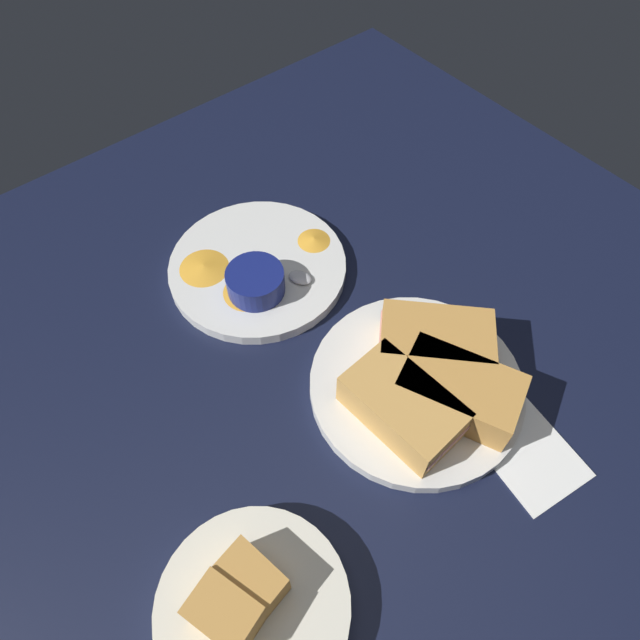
{
  "coord_description": "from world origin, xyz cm",
  "views": [
    {
      "loc": [
        -26.75,
        25.34,
        60.64
      ],
      "look_at": [
        4.41,
        -0.08,
        3.0
      ],
      "focal_mm": 32.11,
      "sensor_mm": 36.0,
      "label": 1
    }
  ],
  "objects_px": {
    "plate_chips_companion": "(260,266)",
    "bread_basket_rear": "(251,607)",
    "spoon_by_dark_ramekin": "(418,379)",
    "ramekin_dark_sauce": "(445,342)",
    "ramekin_light_gravy": "(255,281)",
    "sandwich_half_extra": "(436,341)",
    "sandwich_half_near": "(403,406)",
    "spoon_by_gravy_ramekin": "(292,274)",
    "sandwich_half_far": "(459,390)",
    "plate_sandwich_main": "(416,386)"
  },
  "relations": [
    {
      "from": "spoon_by_gravy_ramekin",
      "to": "sandwich_half_near",
      "type": "bearing_deg",
      "value": 173.07
    },
    {
      "from": "ramekin_dark_sauce",
      "to": "ramekin_light_gravy",
      "type": "distance_m",
      "value": 0.25
    },
    {
      "from": "sandwich_half_extra",
      "to": "spoon_by_gravy_ramekin",
      "type": "bearing_deg",
      "value": 16.39
    },
    {
      "from": "sandwich_half_near",
      "to": "spoon_by_gravy_ramekin",
      "type": "height_order",
      "value": "sandwich_half_near"
    },
    {
      "from": "plate_chips_companion",
      "to": "sandwich_half_extra",
      "type": "bearing_deg",
      "value": -162.34
    },
    {
      "from": "sandwich_half_near",
      "to": "spoon_by_gravy_ramekin",
      "type": "relative_size",
      "value": 1.42
    },
    {
      "from": "sandwich_half_extra",
      "to": "spoon_by_gravy_ramekin",
      "type": "distance_m",
      "value": 0.21
    },
    {
      "from": "sandwich_half_far",
      "to": "spoon_by_gravy_ramekin",
      "type": "height_order",
      "value": "sandwich_half_far"
    },
    {
      "from": "plate_sandwich_main",
      "to": "plate_chips_companion",
      "type": "relative_size",
      "value": 1.04
    },
    {
      "from": "ramekin_dark_sauce",
      "to": "ramekin_light_gravy",
      "type": "height_order",
      "value": "ramekin_dark_sauce"
    },
    {
      "from": "sandwich_half_extra",
      "to": "spoon_by_gravy_ramekin",
      "type": "height_order",
      "value": "sandwich_half_extra"
    },
    {
      "from": "sandwich_half_extra",
      "to": "spoon_by_dark_ramekin",
      "type": "distance_m",
      "value": 0.05
    },
    {
      "from": "sandwich_half_near",
      "to": "ramekin_light_gravy",
      "type": "bearing_deg",
      "value": 4.78
    },
    {
      "from": "sandwich_half_extra",
      "to": "plate_chips_companion",
      "type": "relative_size",
      "value": 0.61
    },
    {
      "from": "plate_chips_companion",
      "to": "bread_basket_rear",
      "type": "bearing_deg",
      "value": 143.29
    },
    {
      "from": "plate_sandwich_main",
      "to": "spoon_by_gravy_ramekin",
      "type": "distance_m",
      "value": 0.22
    },
    {
      "from": "bread_basket_rear",
      "to": "ramekin_light_gravy",
      "type": "bearing_deg",
      "value": -36.32
    },
    {
      "from": "sandwich_half_near",
      "to": "spoon_by_gravy_ramekin",
      "type": "bearing_deg",
      "value": -6.93
    },
    {
      "from": "ramekin_light_gravy",
      "to": "spoon_by_gravy_ramekin",
      "type": "height_order",
      "value": "ramekin_light_gravy"
    },
    {
      "from": "spoon_by_dark_ramekin",
      "to": "ramekin_light_gravy",
      "type": "height_order",
      "value": "ramekin_light_gravy"
    },
    {
      "from": "bread_basket_rear",
      "to": "spoon_by_dark_ramekin",
      "type": "bearing_deg",
      "value": -75.9
    },
    {
      "from": "sandwich_half_far",
      "to": "sandwich_half_near",
      "type": "bearing_deg",
      "value": 67.06
    },
    {
      "from": "plate_chips_companion",
      "to": "bread_basket_rear",
      "type": "xyz_separation_m",
      "value": [
        -0.34,
        0.25,
        0.01
      ]
    },
    {
      "from": "spoon_by_dark_ramekin",
      "to": "plate_chips_companion",
      "type": "xyz_separation_m",
      "value": [
        0.27,
        0.04,
        -0.01
      ]
    },
    {
      "from": "spoon_by_dark_ramekin",
      "to": "bread_basket_rear",
      "type": "bearing_deg",
      "value": 104.1
    },
    {
      "from": "plate_sandwich_main",
      "to": "spoon_by_dark_ramekin",
      "type": "relative_size",
      "value": 2.53
    },
    {
      "from": "plate_chips_companion",
      "to": "ramekin_light_gravy",
      "type": "relative_size",
      "value": 3.2
    },
    {
      "from": "sandwich_half_extra",
      "to": "plate_chips_companion",
      "type": "bearing_deg",
      "value": 17.66
    },
    {
      "from": "plate_sandwich_main",
      "to": "sandwich_half_near",
      "type": "bearing_deg",
      "value": 112.06
    },
    {
      "from": "sandwich_half_near",
      "to": "sandwich_half_far",
      "type": "relative_size",
      "value": 0.92
    },
    {
      "from": "sandwich_half_extra",
      "to": "ramekin_dark_sauce",
      "type": "xyz_separation_m",
      "value": [
        -0.01,
        -0.01,
        -0.0
      ]
    },
    {
      "from": "sandwich_half_far",
      "to": "spoon_by_dark_ramekin",
      "type": "relative_size",
      "value": 1.51
    },
    {
      "from": "spoon_by_dark_ramekin",
      "to": "bread_basket_rear",
      "type": "xyz_separation_m",
      "value": [
        -0.07,
        0.29,
        0.0
      ]
    },
    {
      "from": "sandwich_half_far",
      "to": "bread_basket_rear",
      "type": "relative_size",
      "value": 0.83
    },
    {
      "from": "ramekin_dark_sauce",
      "to": "plate_chips_companion",
      "type": "relative_size",
      "value": 0.28
    },
    {
      "from": "ramekin_light_gravy",
      "to": "ramekin_dark_sauce",
      "type": "bearing_deg",
      "value": -151.14
    },
    {
      "from": "spoon_by_dark_ramekin",
      "to": "ramekin_dark_sauce",
      "type": "bearing_deg",
      "value": -77.31
    },
    {
      "from": "spoon_by_dark_ramekin",
      "to": "plate_chips_companion",
      "type": "relative_size",
      "value": 0.41
    },
    {
      "from": "plate_sandwich_main",
      "to": "sandwich_half_extra",
      "type": "xyz_separation_m",
      "value": [
        0.02,
        -0.04,
        0.03
      ]
    },
    {
      "from": "sandwich_half_extra",
      "to": "ramekin_light_gravy",
      "type": "relative_size",
      "value": 1.94
    },
    {
      "from": "spoon_by_dark_ramekin",
      "to": "bread_basket_rear",
      "type": "relative_size",
      "value": 0.55
    },
    {
      "from": "ramekin_dark_sauce",
      "to": "plate_chips_companion",
      "type": "height_order",
      "value": "ramekin_dark_sauce"
    },
    {
      "from": "sandwich_half_near",
      "to": "sandwich_half_extra",
      "type": "xyz_separation_m",
      "value": [
        0.04,
        -0.09,
        0.0
      ]
    },
    {
      "from": "ramekin_dark_sauce",
      "to": "plate_chips_companion",
      "type": "distance_m",
      "value": 0.27
    },
    {
      "from": "sandwich_half_far",
      "to": "ramekin_light_gravy",
      "type": "relative_size",
      "value": 1.99
    },
    {
      "from": "sandwich_half_extra",
      "to": "spoon_by_dark_ramekin",
      "type": "height_order",
      "value": "sandwich_half_extra"
    },
    {
      "from": "ramekin_dark_sauce",
      "to": "ramekin_light_gravy",
      "type": "relative_size",
      "value": 0.89
    },
    {
      "from": "sandwich_half_extra",
      "to": "plate_chips_companion",
      "type": "distance_m",
      "value": 0.26
    },
    {
      "from": "sandwich_half_far",
      "to": "spoon_by_dark_ramekin",
      "type": "xyz_separation_m",
      "value": [
        0.05,
        0.02,
        -0.02
      ]
    },
    {
      "from": "plate_sandwich_main",
      "to": "plate_chips_companion",
      "type": "bearing_deg",
      "value": 7.47
    }
  ]
}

